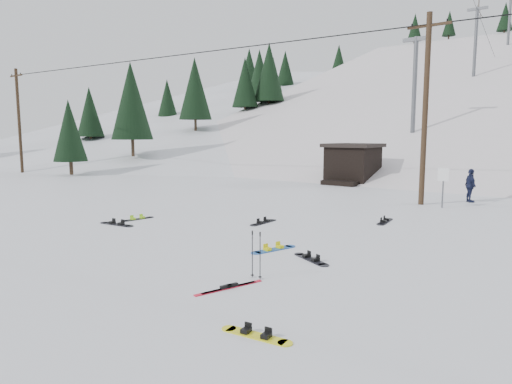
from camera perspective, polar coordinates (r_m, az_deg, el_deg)
The scene contains 21 objects.
ground at distance 12.70m, azimuth -9.61°, elevation -8.40°, with size 200.00×200.00×0.00m, color silver.
ski_slope at distance 65.74m, azimuth 28.85°, elevation -7.19°, with size 60.00×75.00×45.00m, color silver.
ridge_left at distance 73.49m, azimuth -1.03°, elevation -4.02°, with size 34.00×85.00×38.00m, color silver.
treeline_left at distance 64.74m, azimuth -4.10°, elevation 4.25°, with size 20.00×64.00×10.00m, color black, non-canonical shape.
utility_pole at distance 23.38m, azimuth 20.41°, elevation 9.95°, with size 2.00×0.26×9.00m.
utility_pole_left at distance 45.33m, azimuth -27.51°, elevation 8.08°, with size 2.00×0.26×9.00m.
trail_sign at distance 22.73m, azimuth 22.36°, elevation 1.34°, with size 0.50×0.09×1.85m.
lift_hut at distance 32.46m, azimuth 11.98°, elevation 3.51°, with size 3.40×4.10×2.75m.
lift_tower_near at distance 40.66m, azimuth 19.23°, elevation 13.17°, with size 2.20×0.36×8.00m.
lift_tower_mid at distance 60.70m, azimuth 25.78°, elevation 16.97°, with size 2.20×0.36×8.00m.
lift_tower_far at distance 81.24m, azimuth 29.15°, elevation 18.80°, with size 2.20×0.36×8.00m.
hero_snowboard at distance 13.59m, azimuth 2.22°, elevation -7.14°, with size 0.65×1.56×0.11m.
hero_skis at distance 10.37m, azimuth -3.38°, elevation -11.79°, with size 0.59×1.69×0.09m.
ski_poles at distance 10.87m, azimuth 0.02°, elevation -7.80°, with size 0.31×0.08×1.14m.
board_scatter_a at distance 18.04m, azimuth -17.02°, elevation -3.84°, with size 1.63×0.47×0.11m.
board_scatter_b at distance 17.60m, azimuth 0.92°, elevation -3.80°, with size 0.34×1.56×0.11m.
board_scatter_c at distance 18.93m, azimuth -14.59°, elevation -3.26°, with size 0.42×1.43×0.10m.
board_scatter_d at distance 12.64m, azimuth 6.89°, elevation -8.30°, with size 1.37×0.82×0.10m.
board_scatter_e at distance 8.10m, azimuth 0.00°, elevation -17.43°, with size 1.35×0.39×0.10m.
board_scatter_f at distance 18.49m, azimuth 15.81°, elevation -3.54°, with size 0.47×1.59×0.11m.
skier_navy at distance 25.19m, azimuth 25.23°, elevation 0.73°, with size 0.99×0.41×1.68m, color #161B37.
Camera 1 is at (9.02, -8.27, 3.41)m, focal length 32.00 mm.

